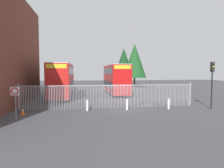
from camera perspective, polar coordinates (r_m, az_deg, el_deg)
ground_plane at (r=26.22m, az=-1.31°, el=-3.81°), size 100.00×100.00×0.00m
palisade_fence at (r=18.10m, az=-0.58°, el=-3.41°), size 16.40×0.14×2.35m
double_decker_bus_near_gate at (r=26.50m, az=-14.59°, el=1.41°), size 2.54×10.81×4.42m
double_decker_bus_behind_fence_left at (r=29.69m, az=1.03°, el=1.75°), size 2.54×10.81×4.42m
bollard_near_left at (r=17.02m, az=-7.36°, el=-6.30°), size 0.20×0.20×0.95m
bollard_center_front at (r=17.28m, az=4.49°, el=-6.13°), size 0.20×0.20×0.95m
bollard_near_right at (r=18.41m, az=16.44°, el=-5.66°), size 0.20×0.20×0.95m
traffic_cone_by_gate at (r=16.96m, az=-25.02°, el=-7.29°), size 0.34×0.34×0.59m
speed_limit_sign_post at (r=15.19m, az=-26.81°, el=-2.90°), size 0.60×0.14×2.40m
traffic_light_kerbside at (r=19.73m, az=27.59°, el=2.01°), size 0.28×0.33×4.30m
tree_tall_back at (r=47.46m, az=3.52°, el=6.79°), size 4.37×4.37×9.14m
tree_short_side at (r=42.88m, az=6.73°, el=6.86°), size 5.19×5.19×9.54m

